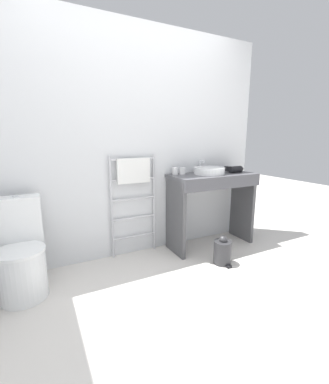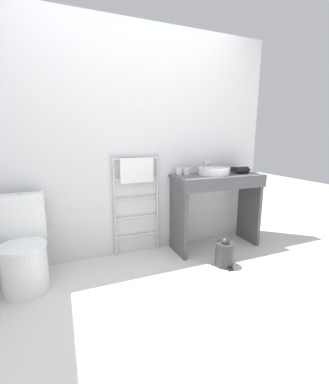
{
  "view_description": "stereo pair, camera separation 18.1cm",
  "coord_description": "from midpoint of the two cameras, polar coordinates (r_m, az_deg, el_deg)",
  "views": [
    {
      "loc": [
        -0.93,
        -1.25,
        1.27
      ],
      "look_at": [
        0.1,
        0.8,
        0.78
      ],
      "focal_mm": 24.0,
      "sensor_mm": 36.0,
      "label": 1
    },
    {
      "loc": [
        -0.77,
        -1.32,
        1.27
      ],
      "look_at": [
        0.1,
        0.8,
        0.78
      ],
      "focal_mm": 24.0,
      "sensor_mm": 36.0,
      "label": 2
    }
  ],
  "objects": [
    {
      "name": "cup_near_wall",
      "position": [
        2.88,
        5.09,
        4.67
      ],
      "size": [
        0.07,
        0.07,
        0.08
      ],
      "color": "white",
      "rests_on": "vanity_counter"
    },
    {
      "name": "toilet",
      "position": [
        2.48,
        -26.9,
        -11.86
      ],
      "size": [
        0.37,
        0.5,
        0.8
      ],
      "color": "white",
      "rests_on": "ground_plane"
    },
    {
      "name": "trash_bin",
      "position": [
        2.73,
        15.1,
        -13.12
      ],
      "size": [
        0.18,
        0.21,
        0.3
      ],
      "color": "#333335",
      "rests_on": "ground_plane"
    },
    {
      "name": "towel_radiator",
      "position": [
        2.73,
        -4.3,
        1.88
      ],
      "size": [
        0.51,
        0.06,
        1.09
      ],
      "color": "silver",
      "rests_on": "ground_plane"
    },
    {
      "name": "faucet",
      "position": [
        3.07,
        10.95,
        5.94
      ],
      "size": [
        0.02,
        0.1,
        0.14
      ],
      "color": "silver",
      "rests_on": "vanity_counter"
    },
    {
      "name": "sink_basin",
      "position": [
        2.94,
        12.69,
        4.58
      ],
      "size": [
        0.35,
        0.35,
        0.08
      ],
      "color": "white",
      "rests_on": "vanity_counter"
    },
    {
      "name": "wall_back",
      "position": [
        2.8,
        -4.74,
        10.49
      ],
      "size": [
        3.13,
        0.12,
        2.39
      ],
      "primitive_type": "cube",
      "color": "silver",
      "rests_on": "ground_plane"
    },
    {
      "name": "cup_near_edge",
      "position": [
        2.9,
        6.72,
        4.63
      ],
      "size": [
        0.07,
        0.07,
        0.08
      ],
      "color": "white",
      "rests_on": "vanity_counter"
    },
    {
      "name": "ground_plane",
      "position": [
        2.0,
        9.65,
        -27.65
      ],
      "size": [
        12.0,
        12.0,
        0.0
      ],
      "primitive_type": "plane",
      "color": "silver"
    },
    {
      "name": "hair_dryer",
      "position": [
        3.13,
        18.41,
        4.67
      ],
      "size": [
        0.21,
        0.17,
        0.08
      ],
      "color": "black",
      "rests_on": "vanity_counter"
    },
    {
      "name": "vanity_counter",
      "position": [
        3.0,
        13.3,
        -1.38
      ],
      "size": [
        1.0,
        0.45,
        0.86
      ],
      "color": "#4C4C51",
      "rests_on": "ground_plane"
    }
  ]
}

